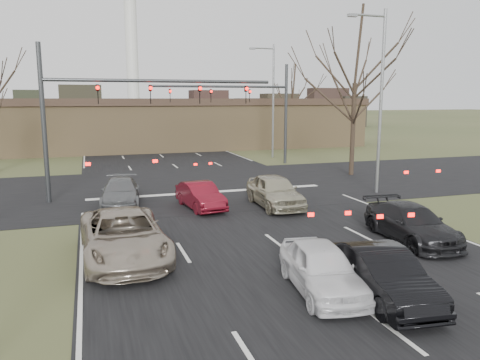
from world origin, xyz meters
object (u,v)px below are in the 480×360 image
object	(u,v)px
car_charcoal_sedan	(411,223)
car_silver_ahead	(275,191)
car_red_ahead	(200,196)
car_black_hatch	(383,275)
building	(170,123)
streetlight_right_near	(379,93)
mast_arm_far	(253,102)
car_silver_suv	(124,236)
car_white_sedan	(322,268)
streetlight_right_far	(271,95)
mast_arm_near	(110,103)
car_grey_ahead	(121,192)

from	to	relation	value
car_charcoal_sedan	car_silver_ahead	distance (m)	7.33
car_red_ahead	car_black_hatch	bearing A→B (deg)	-86.68
building	streetlight_right_near	bearing A→B (deg)	-76.31
building	car_red_ahead	size ratio (longest dim) A/B	10.95
mast_arm_far	car_charcoal_sedan	world-z (taller)	mast_arm_far
car_silver_suv	car_white_sedan	distance (m)	6.66
streetlight_right_far	mast_arm_near	bearing A→B (deg)	-136.11
mast_arm_near	car_silver_ahead	xyz separation A→B (m)	(7.41, -4.45, -4.28)
car_grey_ahead	streetlight_right_near	bearing A→B (deg)	0.53
car_black_hatch	car_grey_ahead	size ratio (longest dim) A/B	0.93
car_silver_suv	car_charcoal_sedan	size ratio (longest dim) A/B	1.23
building	car_silver_suv	distance (m)	35.83
streetlight_right_near	car_grey_ahead	distance (m)	14.76
mast_arm_near	mast_arm_far	size ratio (longest dim) A/B	1.09
mast_arm_far	car_white_sedan	distance (m)	25.68
car_white_sedan	car_grey_ahead	bearing A→B (deg)	117.39
car_white_sedan	building	bearing A→B (deg)	94.34
mast_arm_far	car_charcoal_sedan	distance (m)	21.74
mast_arm_near	car_silver_suv	xyz separation A→B (m)	(-0.25, -9.99, -4.28)
car_grey_ahead	building	bearing A→B (deg)	81.51
building	car_white_sedan	world-z (taller)	building
mast_arm_near	building	bearing A→B (deg)	73.87
streetlight_right_near	car_red_ahead	xyz separation A→B (m)	(-10.21, -0.68, -4.95)
car_black_hatch	car_silver_ahead	world-z (taller)	car_silver_ahead
streetlight_right_far	car_silver_ahead	size ratio (longest dim) A/B	2.15
car_silver_suv	car_red_ahead	size ratio (longest dim) A/B	1.48
car_grey_ahead	car_silver_ahead	xyz separation A→B (m)	(7.19, -2.84, 0.14)
car_black_hatch	car_grey_ahead	world-z (taller)	car_black_hatch
mast_arm_near	car_grey_ahead	size ratio (longest dim) A/B	2.71
car_charcoal_sedan	car_red_ahead	distance (m)	9.85
mast_arm_near	car_grey_ahead	xyz separation A→B (m)	(0.22, -1.61, -4.42)
streetlight_right_near	mast_arm_far	bearing A→B (deg)	101.47
car_charcoal_sedan	car_black_hatch	bearing A→B (deg)	-130.32
mast_arm_near	car_white_sedan	world-z (taller)	mast_arm_near
mast_arm_near	mast_arm_far	bearing A→B (deg)	41.22
mast_arm_far	building	bearing A→B (deg)	105.58
streetlight_right_near	car_grey_ahead	bearing A→B (deg)	174.25
car_white_sedan	car_grey_ahead	size ratio (longest dim) A/B	0.90
car_black_hatch	building	bearing A→B (deg)	94.77
car_white_sedan	car_red_ahead	bearing A→B (deg)	102.73
car_black_hatch	car_grey_ahead	bearing A→B (deg)	119.34
streetlight_right_far	car_white_sedan	xyz separation A→B (m)	(-9.82, -28.41, -4.90)
building	car_charcoal_sedan	xyz separation A→B (m)	(2.90, -36.26, -1.99)
car_charcoal_sedan	car_grey_ahead	xyz separation A→B (m)	(-9.91, 9.66, -0.03)
car_silver_ahead	streetlight_right_far	bearing A→B (deg)	70.95
car_red_ahead	mast_arm_near	bearing A→B (deg)	128.91
mast_arm_near	car_silver_suv	size ratio (longest dim) A/B	2.12
building	car_white_sedan	size ratio (longest dim) A/B	10.58
streetlight_right_far	car_white_sedan	distance (m)	30.46
car_black_hatch	car_red_ahead	bearing A→B (deg)	107.07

